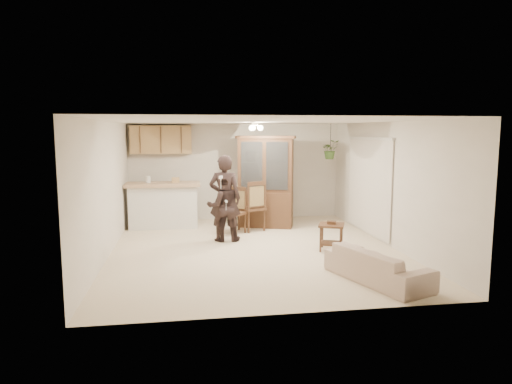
{
  "coord_description": "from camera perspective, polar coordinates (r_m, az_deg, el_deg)",
  "views": [
    {
      "loc": [
        -1.31,
        -8.67,
        2.31
      ],
      "look_at": [
        0.1,
        0.4,
        1.08
      ],
      "focal_mm": 32.0,
      "sensor_mm": 36.0,
      "label": 1
    }
  ],
  "objects": [
    {
      "name": "child",
      "position": [
        9.63,
        -4.07,
        -2.18
      ],
      "size": [
        0.69,
        0.55,
        1.35
      ],
      "primitive_type": "imported",
      "rotation": [
        0.0,
        0.0,
        3.21
      ],
      "color": "black",
      "rests_on": "floor"
    },
    {
      "name": "controller_child",
      "position": [
        9.26,
        -3.77,
        -1.16
      ],
      "size": [
        0.05,
        0.13,
        0.04
      ],
      "primitive_type": "cube",
      "rotation": [
        0.0,
        0.0,
        3.21
      ],
      "color": "white",
      "rests_on": "child"
    },
    {
      "name": "hanging_plant",
      "position": [
        11.65,
        9.27,
        5.25
      ],
      "size": [
        0.43,
        0.37,
        0.48
      ],
      "primitive_type": "imported",
      "color": "#325823",
      "rests_on": "ceiling"
    },
    {
      "name": "wall_right",
      "position": [
        9.63,
        16.17,
        0.99
      ],
      "size": [
        0.02,
        6.5,
        2.5
      ],
      "primitive_type": "cube",
      "color": "beige",
      "rests_on": "ground"
    },
    {
      "name": "wall_left",
      "position": [
        8.85,
        -18.12,
        0.36
      ],
      "size": [
        0.02,
        6.5,
        2.5
      ],
      "primitive_type": "cube",
      "color": "beige",
      "rests_on": "ground"
    },
    {
      "name": "controller_adult",
      "position": [
        9.09,
        -4.43,
        1.85
      ],
      "size": [
        0.09,
        0.17,
        0.05
      ],
      "primitive_type": "cube",
      "rotation": [
        0.0,
        0.0,
        2.88
      ],
      "color": "white",
      "rests_on": "adult"
    },
    {
      "name": "vertical_blinds",
      "position": [
        10.45,
        13.87,
        0.74
      ],
      "size": [
        0.06,
        2.3,
        2.1
      ],
      "primitive_type": null,
      "color": "beige",
      "rests_on": "wall_right"
    },
    {
      "name": "breakfast_bar",
      "position": [
        11.18,
        -11.48,
        -1.86
      ],
      "size": [
        1.6,
        0.55,
        1.0
      ],
      "primitive_type": "cube",
      "color": "silver",
      "rests_on": "floor"
    },
    {
      "name": "sofa",
      "position": [
        7.34,
        14.94,
        -8.01
      ],
      "size": [
        1.33,
        2.01,
        0.73
      ],
      "primitive_type": "imported",
      "rotation": [
        0.0,
        0.0,
        1.92
      ],
      "color": "beige",
      "rests_on": "floor"
    },
    {
      "name": "wall_front",
      "position": [
        5.68,
        4.67,
        -3.18
      ],
      "size": [
        5.5,
        0.02,
        2.5
      ],
      "primitive_type": "cube",
      "color": "beige",
      "rests_on": "ground"
    },
    {
      "name": "china_hutch",
      "position": [
        10.99,
        1.23,
        1.22
      ],
      "size": [
        1.49,
        0.96,
        2.2
      ],
      "rotation": [
        0.0,
        0.0,
        -0.33
      ],
      "color": "#372114",
      "rests_on": "floor"
    },
    {
      "name": "ceiling_fixture",
      "position": [
        9.98,
        -0.13,
        8.13
      ],
      "size": [
        0.36,
        0.36,
        0.2
      ],
      "primitive_type": null,
      "color": "beige",
      "rests_on": "ceiling"
    },
    {
      "name": "chair_hutch_right",
      "position": [
        10.67,
        -0.57,
        -3.07
      ],
      "size": [
        0.69,
        0.69,
        1.18
      ],
      "rotation": [
        0.0,
        0.0,
        3.56
      ],
      "color": "#372114",
      "rests_on": "floor"
    },
    {
      "name": "chair_hutch_left",
      "position": [
        10.37,
        -2.86,
        -3.59
      ],
      "size": [
        0.66,
        0.66,
        1.06
      ],
      "rotation": [
        0.0,
        0.0,
        -0.74
      ],
      "color": "#372114",
      "rests_on": "floor"
    },
    {
      "name": "side_table",
      "position": [
        9.04,
        9.39,
        -5.53
      ],
      "size": [
        0.62,
        0.62,
        0.58
      ],
      "rotation": [
        0.0,
        0.0,
        -0.39
      ],
      "color": "#372114",
      "rests_on": "floor"
    },
    {
      "name": "upper_cabinets",
      "position": [
        11.76,
        -11.77,
        6.43
      ],
      "size": [
        1.5,
        0.34,
        0.7
      ],
      "primitive_type": "cube",
      "color": "olive",
      "rests_on": "wall_back"
    },
    {
      "name": "plant_cord",
      "position": [
        11.64,
        9.3,
        6.85
      ],
      "size": [
        0.01,
        0.01,
        0.65
      ],
      "primitive_type": "cylinder",
      "color": "black",
      "rests_on": "ceiling"
    },
    {
      "name": "ceiling",
      "position": [
        8.77,
        -0.24,
        8.85
      ],
      "size": [
        5.5,
        6.5,
        0.02
      ],
      "primitive_type": "cube",
      "color": "silver",
      "rests_on": "wall_back"
    },
    {
      "name": "bar_top",
      "position": [
        11.11,
        -11.56,
        0.94
      ],
      "size": [
        1.75,
        0.7,
        0.08
      ],
      "primitive_type": "cube",
      "color": "tan",
      "rests_on": "breakfast_bar"
    },
    {
      "name": "wall_back",
      "position": [
        12.04,
        -2.55,
        2.55
      ],
      "size": [
        5.5,
        0.02,
        2.5
      ],
      "primitive_type": "cube",
      "color": "beige",
      "rests_on": "ground"
    },
    {
      "name": "chair_bar",
      "position": [
        11.43,
        -13.55,
        -2.79
      ],
      "size": [
        0.5,
        0.5,
        1.02
      ],
      "rotation": [
        0.0,
        0.0,
        -0.12
      ],
      "color": "#372114",
      "rests_on": "floor"
    },
    {
      "name": "floor",
      "position": [
        9.07,
        -0.23,
        -7.15
      ],
      "size": [
        6.5,
        6.5,
        0.0
      ],
      "primitive_type": "plane",
      "color": "beige",
      "rests_on": "ground"
    },
    {
      "name": "adult",
      "position": [
        9.57,
        -3.92,
        -0.88
      ],
      "size": [
        0.75,
        0.59,
        1.8
      ],
      "primitive_type": "imported",
      "rotation": [
        0.0,
        0.0,
        2.88
      ],
      "color": "black",
      "rests_on": "floor"
    }
  ]
}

